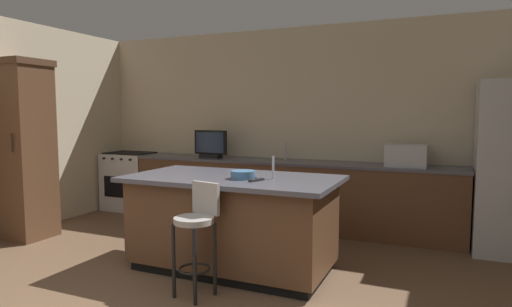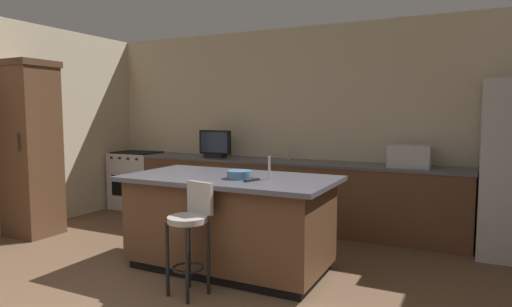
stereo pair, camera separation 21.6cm
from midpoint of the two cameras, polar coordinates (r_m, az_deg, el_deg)
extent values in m
cube|color=beige|center=(6.24, 4.41, 3.65)|extent=(6.79, 0.12, 2.76)
cube|color=beige|center=(6.50, -30.33, 3.01)|extent=(0.12, 4.53, 2.76)
cube|color=brown|center=(5.99, 3.01, -5.48)|extent=(4.54, 0.60, 0.88)
cube|color=#4C4C56|center=(5.92, 3.03, -1.14)|extent=(4.56, 0.62, 0.04)
cube|color=black|center=(4.51, -4.48, -14.33)|extent=(1.84, 0.87, 0.09)
cube|color=brown|center=(4.38, -4.53, -8.81)|extent=(1.92, 0.95, 0.80)
cube|color=#4C4C56|center=(4.30, -4.57, -3.32)|extent=(2.08, 1.11, 0.04)
cube|color=#B7BABF|center=(7.36, -16.95, -3.54)|extent=(0.78, 0.60, 0.91)
cube|color=black|center=(7.14, -18.53, -4.22)|extent=(0.55, 0.01, 0.33)
cube|color=black|center=(7.30, -17.05, 0.08)|extent=(0.71, 0.50, 0.02)
cylinder|color=black|center=(7.25, -20.21, -0.61)|extent=(0.04, 0.03, 0.04)
cylinder|color=black|center=(7.13, -19.21, -0.67)|extent=(0.04, 0.03, 0.04)
cylinder|color=black|center=(7.02, -18.18, -0.73)|extent=(0.04, 0.03, 0.04)
cylinder|color=black|center=(6.90, -17.11, -0.80)|extent=(0.04, 0.03, 0.04)
cube|color=brown|center=(6.18, -29.31, 0.42)|extent=(0.65, 0.52, 2.21)
cube|color=#492F1E|center=(6.19, -29.77, 10.30)|extent=(0.69, 0.56, 0.08)
cylinder|color=#332819|center=(5.85, -30.39, 1.22)|extent=(0.02, 0.02, 0.22)
cube|color=#B7BABF|center=(5.55, 18.11, -0.25)|extent=(0.48, 0.36, 0.27)
cube|color=black|center=(6.37, -6.94, -0.32)|extent=(0.31, 0.16, 0.05)
cube|color=black|center=(6.36, -6.96, 1.47)|extent=(0.51, 0.05, 0.35)
cube|color=#1E2D47|center=(6.33, -7.09, 1.45)|extent=(0.45, 0.01, 0.30)
cylinder|color=#B2B2B7|center=(6.02, 2.88, 0.28)|extent=(0.02, 0.02, 0.24)
cylinder|color=#B2B2B7|center=(4.09, 0.77, -1.87)|extent=(0.02, 0.02, 0.22)
cylinder|color=gray|center=(3.74, -9.84, -8.64)|extent=(0.34, 0.34, 0.05)
cube|color=gray|center=(3.81, -8.25, -5.83)|extent=(0.29, 0.10, 0.28)
cylinder|color=black|center=(3.84, -12.41, -13.66)|extent=(0.03, 0.03, 0.64)
cylinder|color=black|center=(3.67, -9.79, -14.52)|extent=(0.03, 0.03, 0.64)
cylinder|color=black|center=(4.00, -9.72, -12.84)|extent=(0.03, 0.03, 0.64)
cylinder|color=black|center=(3.84, -7.10, -13.60)|extent=(0.03, 0.03, 0.64)
torus|color=black|center=(3.86, -9.74, -14.74)|extent=(0.28, 0.28, 0.02)
cylinder|color=#3F668C|center=(4.14, -3.23, -2.80)|extent=(0.24, 0.24, 0.08)
cube|color=black|center=(4.12, -1.88, -3.32)|extent=(0.13, 0.17, 0.01)
cube|color=black|center=(3.99, -1.50, -3.51)|extent=(0.10, 0.17, 0.02)
camera|label=1|loc=(0.11, -91.25, -0.12)|focal=30.41mm
camera|label=2|loc=(0.11, 88.75, 0.12)|focal=30.41mm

